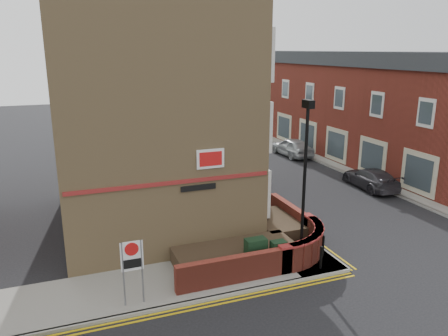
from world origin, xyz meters
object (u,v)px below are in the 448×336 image
lamppost (304,182)px  zone_sign (132,261)px  silver_car_near (250,173)px  utility_cabinet_large (256,253)px

lamppost → zone_sign: size_ratio=2.86×
lamppost → silver_car_near: bearing=76.4°
lamppost → zone_sign: (-6.60, -0.70, -1.70)m
utility_cabinet_large → silver_car_near: bearing=67.1°
utility_cabinet_large → silver_car_near: utility_cabinet_large is taller
utility_cabinet_large → zone_sign: zone_sign is taller
lamppost → zone_sign: 6.85m
lamppost → silver_car_near: size_ratio=1.62×
lamppost → utility_cabinet_large: (-1.90, 0.10, -2.62)m
lamppost → zone_sign: lamppost is taller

